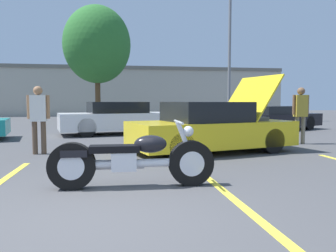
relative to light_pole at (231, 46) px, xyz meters
name	(u,v)px	position (x,y,z in m)	size (l,w,h in m)	color
ground_plane	(84,217)	(-7.60, -16.39, -4.76)	(80.00, 80.00, 0.00)	#474749
parking_stripe_back	(218,186)	(-5.75, -15.38, -4.75)	(0.12, 4.74, 0.01)	yellow
far_building	(111,90)	(-7.60, 11.18, -2.42)	(32.00, 4.20, 4.40)	#B2AD9E
light_pole	(231,46)	(0.00, 0.00, 0.00)	(1.21, 0.28, 8.73)	slate
tree_background	(97,45)	(-8.26, 0.65, -0.05)	(4.06, 4.06, 7.05)	brown
motorcycle	(132,160)	(-7.01, -15.21, -4.35)	(2.41, 0.70, 0.97)	black
show_car_hood_open	(212,128)	(-4.87, -12.12, -4.16)	(4.33, 2.74, 1.93)	yellow
parked_car_mid_right_row	(121,118)	(-7.00, -7.06, -4.16)	(5.01, 2.74, 1.25)	white
parked_car_right_row	(273,118)	(-0.41, -6.57, -4.23)	(5.04, 3.55, 1.06)	black
spectator_near_motorcycle	(301,111)	(-1.83, -11.05, -3.76)	(0.52, 0.22, 1.67)	gray
spectator_by_show_car	(39,114)	(-9.04, -11.78, -3.80)	(0.52, 0.21, 1.62)	brown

